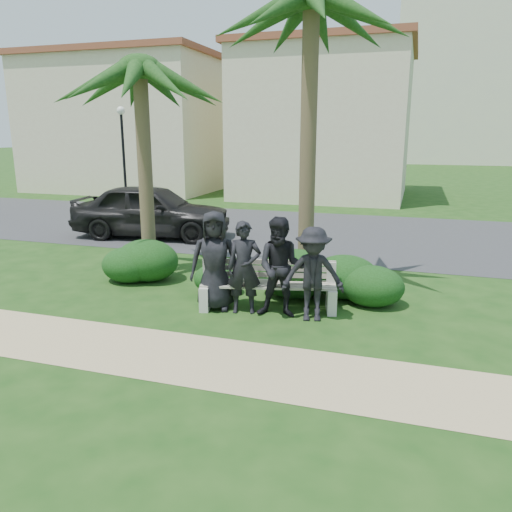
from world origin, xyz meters
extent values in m
plane|color=#183D11|center=(0.00, 0.00, 0.00)|extent=(160.00, 160.00, 0.00)
cube|color=tan|center=(0.00, -1.80, 0.00)|extent=(30.00, 1.60, 0.01)
cube|color=#2D2D30|center=(0.00, 8.00, 0.00)|extent=(160.00, 8.00, 0.01)
cube|color=beige|center=(-12.00, 18.00, 3.50)|extent=(10.00, 8.00, 7.00)
cube|color=brown|center=(-12.00, 18.00, 7.15)|extent=(10.40, 8.40, 0.30)
cube|color=beige|center=(-1.00, 18.00, 3.50)|extent=(8.00, 8.00, 7.00)
cube|color=brown|center=(-1.00, 18.00, 7.15)|extent=(8.40, 8.40, 0.30)
cylinder|color=black|center=(-9.00, 12.00, 2.00)|extent=(0.12, 0.12, 4.00)
sphere|color=white|center=(-9.00, 12.00, 4.11)|extent=(0.36, 0.36, 0.36)
cube|color=#AFA793|center=(1.10, 0.51, 0.46)|extent=(2.54, 1.12, 0.04)
cube|color=#AFA793|center=(1.10, 0.75, 0.72)|extent=(2.42, 0.60, 0.29)
cube|color=beige|center=(-0.05, 0.51, 0.23)|extent=(0.29, 0.59, 0.45)
cube|color=beige|center=(2.26, 0.51, 0.23)|extent=(0.29, 0.59, 0.45)
imported|color=black|center=(0.16, 0.27, 0.92)|extent=(1.04, 0.84, 1.83)
imported|color=black|center=(0.73, 0.26, 0.84)|extent=(0.70, 0.56, 1.68)
imported|color=black|center=(1.41, 0.25, 0.89)|extent=(0.94, 0.77, 1.79)
imported|color=black|center=(1.98, 0.25, 0.83)|extent=(1.18, 0.83, 1.65)
ellipsoid|color=black|center=(-2.32, 1.33, 0.39)|extent=(1.21, 1.00, 0.79)
ellipsoid|color=black|center=(-2.00, 1.55, 0.47)|extent=(1.43, 1.18, 0.94)
ellipsoid|color=black|center=(-0.17, 1.14, 0.31)|extent=(0.95, 0.78, 0.62)
ellipsoid|color=black|center=(1.38, 1.46, 0.49)|extent=(1.50, 1.24, 0.98)
ellipsoid|color=black|center=(2.91, 1.37, 0.39)|extent=(1.19, 0.99, 0.78)
ellipsoid|color=black|center=(2.35, 1.69, 0.44)|extent=(1.34, 1.11, 0.87)
cylinder|color=brown|center=(-2.22, 2.07, 2.27)|extent=(0.32, 0.32, 4.54)
cylinder|color=brown|center=(1.47, 2.01, 2.81)|extent=(0.32, 0.32, 5.62)
imported|color=black|center=(-4.21, 5.77, 0.83)|extent=(5.07, 2.58, 1.65)
camera|label=1|loc=(3.53, -7.88, 3.20)|focal=35.00mm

